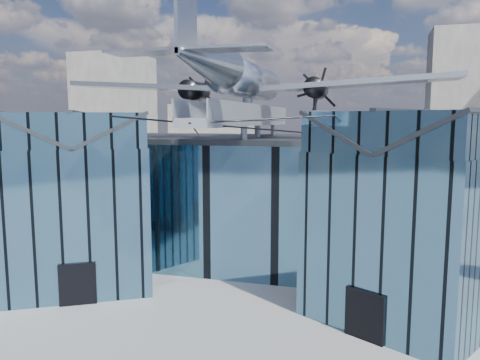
# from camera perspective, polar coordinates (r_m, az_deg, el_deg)

# --- Properties ---
(ground_plane) EXTENTS (120.00, 120.00, 0.00)m
(ground_plane) POSITION_cam_1_polar(r_m,az_deg,el_deg) (31.59, -1.01, -13.53)
(ground_plane) COLOR gray
(museum) EXTENTS (32.88, 24.50, 17.60)m
(museum) POSITION_cam_1_polar(r_m,az_deg,el_deg) (35.58, 1.66, -1.89)
(museum) COLOR teal
(museum) RESTS_ON ground
(bg_towers) EXTENTS (77.00, 24.50, 26.00)m
(bg_towers) POSITION_cam_1_polar(r_m,az_deg,el_deg) (79.07, 10.62, 6.35)
(bg_towers) COLOR gray
(bg_towers) RESTS_ON ground
(tree_side_w) EXTENTS (4.69, 4.69, 6.09)m
(tree_side_w) POSITION_cam_1_polar(r_m,az_deg,el_deg) (46.37, -21.93, -2.02)
(tree_side_w) COLOR #311F13
(tree_side_w) RESTS_ON ground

